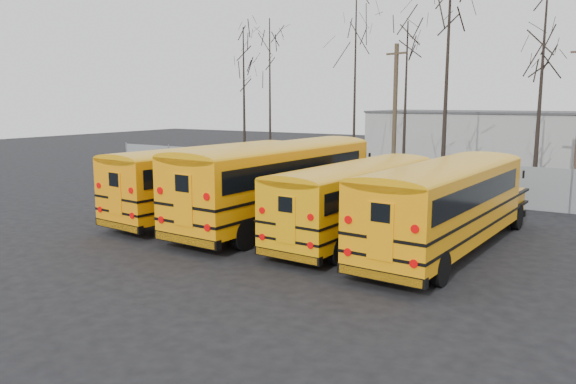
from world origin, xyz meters
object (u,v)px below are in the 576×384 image
Objects in this scene: bus_d at (447,199)px; utility_pole_left at (395,114)px; bus_a at (212,175)px; bus_b at (280,176)px; bus_c at (358,194)px.

bus_d is 14.60m from utility_pole_left.
bus_b is at bearing 6.77° from bus_a.
bus_a is 1.39× the size of utility_pole_left.
utility_pole_left is at bearing 121.65° from bus_d.
bus_c is (7.09, -0.47, -0.16)m from bus_a.
utility_pole_left reaches higher than bus_b.
bus_b is at bearing 175.35° from bus_c.
bus_b reaches higher than bus_c.
bus_c is 13.38m from utility_pole_left.
bus_d is (6.84, -0.60, -0.19)m from bus_b.
bus_a is 7.11m from bus_c.
bus_c is (3.64, -0.52, -0.33)m from bus_b.
bus_b is 3.69m from bus_c.
bus_a is 1.02× the size of bus_d.
bus_b reaches higher than bus_d.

